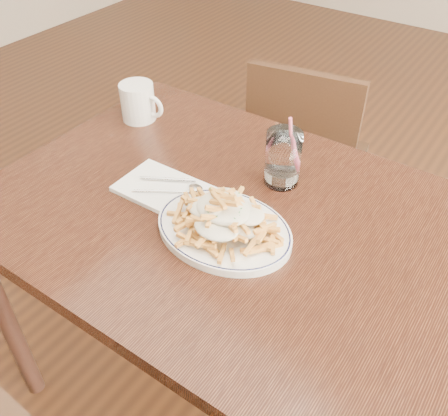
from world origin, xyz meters
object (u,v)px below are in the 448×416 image
Objects in this scene: chair_far at (304,154)px; loaded_fries at (224,213)px; table at (244,243)px; fries_plate at (224,229)px; coffee_mug at (139,102)px; water_glass at (283,161)px.

loaded_fries reaches higher than chair_far.
table is 3.50× the size of fries_plate.
table is at bearing -75.14° from chair_far.
fries_plate is 0.54m from coffee_mug.
table is at bearing 82.23° from fries_plate.
coffee_mug reaches higher than chair_far.
chair_far is at bearing 104.86° from table.
coffee_mug is (-0.48, 0.19, 0.13)m from table.
loaded_fries is at bearing -77.10° from chair_far.
water_glass is at bearing 87.79° from loaded_fries.
chair_far is at bearing 108.99° from water_glass.
water_glass reaches higher than loaded_fries.
table is at bearing -89.81° from water_glass.
fries_plate is 1.26× the size of loaded_fries.
coffee_mug is at bearing 151.24° from loaded_fries.
chair_far reaches higher than table.
chair_far reaches higher than fries_plate.
water_glass is at bearing -71.01° from chair_far.
loaded_fries is (0.00, -0.00, 0.05)m from fries_plate.
fries_plate is 1.86× the size of water_glass.
chair_far is 0.85m from loaded_fries.
chair_far is (-0.18, 0.69, -0.21)m from table.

